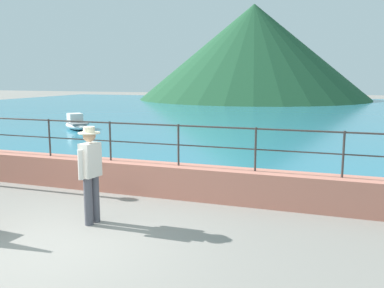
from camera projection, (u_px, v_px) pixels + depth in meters
name	position (u px, v px, depth m)	size (l,w,h in m)	color
ground_plane	(54.00, 248.00, 6.29)	(120.00, 120.00, 0.00)	gray
promenade_wall	(144.00, 178.00, 9.22)	(20.00, 0.56, 0.70)	tan
railing	(143.00, 135.00, 9.06)	(18.44, 0.04, 0.90)	#383330
lake_water	(277.00, 112.00, 30.38)	(64.00, 44.32, 0.06)	teal
hill_main	(253.00, 52.00, 47.45)	(26.55, 26.55, 10.87)	#1E4C2D
person_walking	(91.00, 170.00, 7.20)	(0.38, 0.56, 1.75)	#4C4C56
boat_0	(76.00, 124.00, 20.18)	(2.32, 2.20, 0.76)	white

